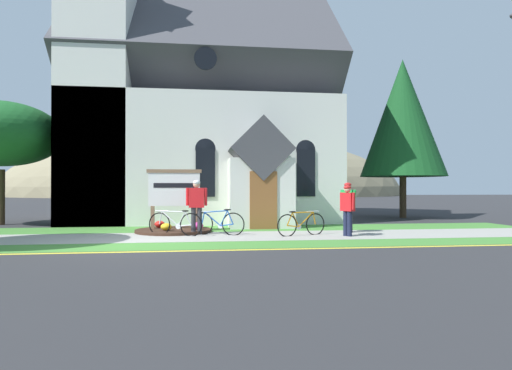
# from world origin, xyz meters

# --- Properties ---
(ground) EXTENTS (140.00, 140.00, 0.00)m
(ground) POSITION_xyz_m (0.00, 4.00, 0.00)
(ground) COLOR #2B2B2D
(sidewalk_slab) EXTENTS (32.00, 2.55, 0.01)m
(sidewalk_slab) POSITION_xyz_m (1.90, 1.49, 0.01)
(sidewalk_slab) COLOR #99968E
(sidewalk_slab) RESTS_ON ground
(grass_verge) EXTENTS (32.00, 1.46, 0.01)m
(grass_verge) POSITION_xyz_m (1.90, -0.51, 0.00)
(grass_verge) COLOR #427F33
(grass_verge) RESTS_ON ground
(church_lawn) EXTENTS (24.00, 2.40, 0.01)m
(church_lawn) POSITION_xyz_m (1.90, 3.96, 0.00)
(church_lawn) COLOR #427F33
(church_lawn) RESTS_ON ground
(curb_paint_stripe) EXTENTS (28.00, 0.16, 0.01)m
(curb_paint_stripe) POSITION_xyz_m (1.90, -1.39, 0.00)
(curb_paint_stripe) COLOR yellow
(curb_paint_stripe) RESTS_ON ground
(church_building) EXTENTS (12.07, 12.41, 13.01)m
(church_building) POSITION_xyz_m (1.63, 10.14, 5.06)
(church_building) COLOR silver
(church_building) RESTS_ON ground
(church_sign) EXTENTS (1.87, 0.16, 2.14)m
(church_sign) POSITION_xyz_m (0.83, 3.22, 1.41)
(church_sign) COLOR #7F6047
(church_sign) RESTS_ON ground
(flower_bed) EXTENTS (2.55, 2.55, 0.34)m
(flower_bed) POSITION_xyz_m (0.83, 2.94, 0.07)
(flower_bed) COLOR #382319
(flower_bed) RESTS_ON ground
(bicycle_silver) EXTENTS (1.67, 0.64, 0.80)m
(bicycle_silver) POSITION_xyz_m (4.88, 1.40, 0.37)
(bicycle_silver) COLOR black
(bicycle_silver) RESTS_ON ground
(bicycle_black) EXTENTS (1.69, 0.60, 0.85)m
(bicycle_black) POSITION_xyz_m (2.28, 1.90, 0.38)
(bicycle_black) COLOR black
(bicycle_black) RESTS_ON ground
(bicycle_yellow) EXTENTS (1.70, 0.73, 0.83)m
(bicycle_yellow) POSITION_xyz_m (0.96, 1.86, 0.38)
(bicycle_yellow) COLOR black
(bicycle_yellow) RESTS_ON ground
(cyclist_in_white_jersey) EXTENTS (0.68, 0.28, 1.75)m
(cyclist_in_white_jersey) POSITION_xyz_m (1.61, 2.11, 1.04)
(cyclist_in_white_jersey) COLOR #2D2D33
(cyclist_in_white_jersey) RESTS_ON ground
(cyclist_in_orange_jersey) EXTENTS (0.39, 0.63, 1.58)m
(cyclist_in_orange_jersey) POSITION_xyz_m (6.25, 1.03, 0.91)
(cyclist_in_orange_jersey) COLOR #191E38
(cyclist_in_orange_jersey) RESTS_ON ground
(cyclist_in_green_jersey) EXTENTS (0.43, 0.73, 1.68)m
(cyclist_in_green_jersey) POSITION_xyz_m (6.65, 2.12, 0.98)
(cyclist_in_green_jersey) COLOR #2D2D33
(cyclist_in_green_jersey) RESTS_ON ground
(roadside_conifer) EXTENTS (4.18, 4.18, 7.96)m
(roadside_conifer) POSITION_xyz_m (11.75, 8.44, 5.01)
(roadside_conifer) COLOR #3D2D1E
(roadside_conifer) RESTS_ON ground
(yard_deciduous_tree) EXTENTS (4.71, 4.71, 5.00)m
(yard_deciduous_tree) POSITION_xyz_m (-6.34, 6.70, 3.68)
(yard_deciduous_tree) COLOR #4C3823
(yard_deciduous_tree) RESTS_ON ground
(distant_hill) EXTENTS (79.67, 53.57, 25.17)m
(distant_hill) POSITION_xyz_m (2.65, 74.81, 0.00)
(distant_hill) COLOR #847A5B
(distant_hill) RESTS_ON ground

